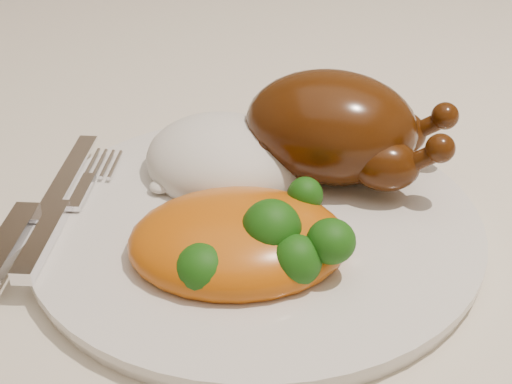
# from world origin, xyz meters

# --- Properties ---
(dining_table) EXTENTS (1.60, 0.90, 0.76)m
(dining_table) POSITION_xyz_m (0.00, 0.00, 0.67)
(dining_table) COLOR brown
(dining_table) RESTS_ON floor
(tablecloth) EXTENTS (1.73, 1.03, 0.18)m
(tablecloth) POSITION_xyz_m (0.00, 0.00, 0.74)
(tablecloth) COLOR beige
(tablecloth) RESTS_ON dining_table
(dinner_plate) EXTENTS (0.35, 0.35, 0.01)m
(dinner_plate) POSITION_xyz_m (-0.15, -0.12, 0.77)
(dinner_plate) COLOR silver
(dinner_plate) RESTS_ON tablecloth
(roast_chicken) EXTENTS (0.16, 0.11, 0.08)m
(roast_chicken) POSITION_xyz_m (-0.11, -0.05, 0.82)
(roast_chicken) COLOR #4E2508
(roast_chicken) RESTS_ON dinner_plate
(rice_mound) EXTENTS (0.14, 0.13, 0.06)m
(rice_mound) POSITION_xyz_m (-0.19, -0.06, 0.79)
(rice_mound) COLOR white
(rice_mound) RESTS_ON dinner_plate
(mac_and_cheese) EXTENTS (0.16, 0.14, 0.06)m
(mac_and_cheese) POSITION_xyz_m (-0.15, -0.16, 0.79)
(mac_and_cheese) COLOR #D0570D
(mac_and_cheese) RESTS_ON dinner_plate
(cutlery) EXTENTS (0.05, 0.19, 0.01)m
(cutlery) POSITION_xyz_m (-0.29, -0.15, 0.79)
(cutlery) COLOR silver
(cutlery) RESTS_ON dinner_plate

